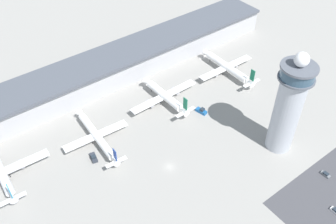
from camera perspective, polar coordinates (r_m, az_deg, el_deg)
ground_plane at (r=164.88m, az=0.21°, el=-8.38°), size 1000.00×1000.00×0.00m
terminal_building at (r=204.56m, az=-11.85°, el=5.31°), size 234.31×25.00×14.93m
control_tower at (r=164.62m, az=17.89°, el=0.95°), size 14.86×14.86×50.27m
airplane_gate_alpha at (r=171.68m, az=-24.05°, el=-8.52°), size 41.16×33.16×12.34m
airplane_gate_bravo at (r=175.12m, az=-10.81°, el=-3.62°), size 31.82×39.92×11.41m
airplane_gate_charlie at (r=192.27m, az=-0.46°, el=2.45°), size 39.98×34.12×13.28m
airplane_gate_delta at (r=215.26m, az=9.01°, el=6.75°), size 36.84×39.33×13.02m
service_truck_catering at (r=189.59m, az=5.11°, el=0.16°), size 3.66×6.27×2.77m
service_truck_fuel at (r=170.48m, az=-11.26°, el=-6.82°), size 3.49×5.96×2.46m
car_navy_sedan at (r=174.99m, az=22.87°, el=-8.75°), size 1.86×4.18×1.52m
car_silver_sedan at (r=164.64m, az=24.22°, el=-13.62°), size 1.85×4.57×1.53m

